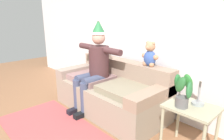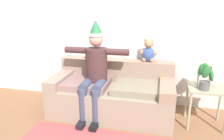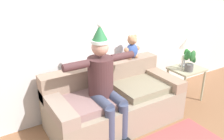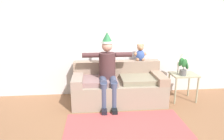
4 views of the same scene
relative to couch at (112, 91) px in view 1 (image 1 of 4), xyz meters
name	(u,v)px [view 1 (image 1 of 4)]	position (x,y,z in m)	size (l,w,h in m)	color
ground_plane	(60,132)	(0.00, -1.00, -0.34)	(10.00, 10.00, 0.00)	brown
back_wall	(135,29)	(0.00, 0.55, 1.01)	(7.00, 0.10, 2.70)	silver
couch	(112,91)	(0.00, 0.00, 0.00)	(1.94, 0.93, 0.83)	gray
person_seated	(95,65)	(-0.24, -0.16, 0.45)	(1.02, 0.77, 1.54)	#47292B
teddy_bear	(150,55)	(0.53, 0.30, 0.67)	(0.29, 0.17, 0.38)	#37529C
side_table	(191,114)	(1.42, -0.09, 0.17)	(0.54, 0.45, 0.60)	#A3A182
table_lamp	(202,72)	(1.45, 0.00, 0.65)	(0.24, 0.24, 0.50)	gray
potted_plant	(183,91)	(1.34, -0.18, 0.46)	(0.22, 0.23, 0.39)	#5C595A
candle_tall	(180,88)	(1.27, -0.11, 0.44)	(0.04, 0.04, 0.27)	beige
area_rug	(56,133)	(0.00, -1.06, -0.33)	(2.07, 1.00, 0.01)	#B7494B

